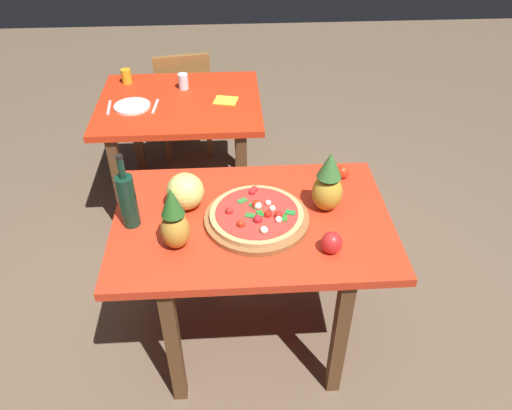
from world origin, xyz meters
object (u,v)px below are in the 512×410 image
at_px(bell_pepper, 332,243).
at_px(fork_utensil, 109,107).
at_px(pizza, 257,214).
at_px(tomato_beside_pepper, 342,172).
at_px(knife_utensil, 155,106).
at_px(melon, 185,191).
at_px(pizza_board, 257,219).
at_px(drinking_glass_water, 183,81).
at_px(background_table, 181,116).
at_px(tomato_by_bottle, 328,179).
at_px(drinking_glass_juice, 126,76).
at_px(dinner_plate, 132,106).
at_px(wine_bottle, 128,199).
at_px(pineapple_left, 174,221).
at_px(display_table, 252,235).
at_px(dining_chair, 183,97).
at_px(napkin_folded, 226,100).
at_px(pineapple_right, 328,184).

distance_m(bell_pepper, fork_utensil, 1.74).
bearing_deg(pizza, tomato_beside_pepper, 35.25).
xyz_separation_m(tomato_beside_pepper, fork_utensil, (-1.27, 0.82, -0.03)).
height_order(pizza, knife_utensil, pizza).
bearing_deg(tomato_beside_pepper, melon, -166.18).
height_order(pizza_board, drinking_glass_water, drinking_glass_water).
distance_m(background_table, tomato_by_bottle, 1.23).
bearing_deg(pizza_board, tomato_beside_pepper, 35.13).
relative_size(drinking_glass_juice, dinner_plate, 0.42).
relative_size(wine_bottle, pineapple_left, 1.20).
xyz_separation_m(melon, bell_pepper, (0.60, -0.33, -0.04)).
bearing_deg(display_table, wine_bottle, -179.27).
xyz_separation_m(pizza_board, tomato_by_bottle, (0.35, 0.25, 0.03)).
bearing_deg(bell_pepper, drinking_glass_juice, 122.02).
height_order(dining_chair, tomato_by_bottle, dining_chair).
height_order(fork_utensil, napkin_folded, fork_utensil).
xyz_separation_m(tomato_by_bottle, drinking_glass_water, (-0.74, 1.13, 0.01)).
bearing_deg(tomato_by_bottle, pizza_board, -145.12).
height_order(pineapple_left, tomato_beside_pepper, pineapple_left).
bearing_deg(dining_chair, wine_bottle, 77.34).
distance_m(background_table, dinner_plate, 0.31).
distance_m(pizza_board, fork_utensil, 1.40).
xyz_separation_m(pizza, tomato_by_bottle, (0.35, 0.25, -0.00)).
distance_m(background_table, pizza_board, 1.28).
bearing_deg(bell_pepper, pineapple_left, 173.65).
distance_m(pizza, pineapple_right, 0.34).
height_order(tomato_by_bottle, fork_utensil, tomato_by_bottle).
height_order(wine_bottle, drinking_glass_water, wine_bottle).
height_order(pineapple_left, bell_pepper, pineapple_left).
bearing_deg(dinner_plate, dining_chair, 71.30).
relative_size(display_table, dining_chair, 1.44).
xyz_separation_m(dining_chair, tomato_by_bottle, (0.80, -1.61, 0.33)).
xyz_separation_m(pizza_board, wine_bottle, (-0.54, 0.02, 0.12)).
relative_size(wine_bottle, drinking_glass_juice, 3.77).
height_order(pizza, drinking_glass_juice, drinking_glass_juice).
xyz_separation_m(wine_bottle, melon, (0.23, 0.11, -0.05)).
bearing_deg(pineapple_right, pizza, -166.67).
bearing_deg(background_table, fork_utensil, -169.51).
relative_size(bell_pepper, napkin_folded, 0.68).
xyz_separation_m(melon, drinking_glass_water, (-0.08, 1.25, -0.03)).
height_order(melon, drinking_glass_juice, melon).
bearing_deg(wine_bottle, melon, 25.07).
relative_size(background_table, knife_utensil, 5.62).
xyz_separation_m(pineapple_right, drinking_glass_juice, (-1.09, 1.42, -0.08)).
height_order(tomato_beside_pepper, dinner_plate, tomato_beside_pepper).
bearing_deg(display_table, pineapple_right, 8.81).
height_order(wine_bottle, pineapple_left, wine_bottle).
height_order(tomato_beside_pepper, knife_utensil, tomato_beside_pepper).
bearing_deg(napkin_folded, dinner_plate, -174.63).
distance_m(bell_pepper, tomato_beside_pepper, 0.54).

